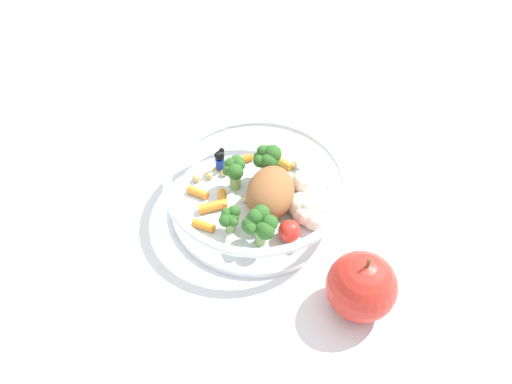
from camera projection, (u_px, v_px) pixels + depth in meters
name	position (u px, v px, depth m)	size (l,w,h in m)	color
ground_plane	(252.00, 207.00, 0.65)	(2.40, 2.40, 0.00)	white
food_container	(266.00, 193.00, 0.62)	(0.23, 0.23, 0.07)	white
loose_apple	(361.00, 286.00, 0.53)	(0.08, 0.08, 0.09)	red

